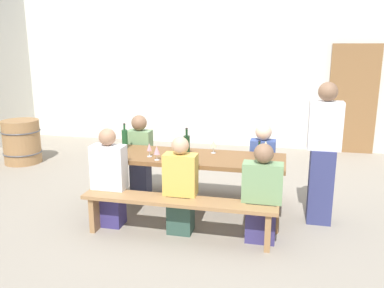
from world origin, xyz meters
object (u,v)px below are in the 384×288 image
(bench_far, at_px, (203,170))
(wine_glass_2, at_px, (157,151))
(standing_host, at_px, (323,156))
(wine_glass_0, at_px, (266,145))
(wine_glass_1, at_px, (213,144))
(wine_bottle_1, at_px, (187,145))
(wine_barrel, at_px, (22,142))
(wooden_door, at_px, (353,99))
(seated_guest_near_2, at_px, (262,196))
(wine_bottle_2, at_px, (259,157))
(seated_guest_near_1, at_px, (181,188))
(tasting_table, at_px, (192,162))
(seated_guest_far_0, at_px, (140,156))
(bench_near, at_px, (178,207))
(wine_glass_3, at_px, (149,148))
(wine_bottle_0, at_px, (125,138))
(seated_guest_far_1, at_px, (262,166))
(seated_guest_near_0, at_px, (109,180))

(bench_far, bearing_deg, wine_glass_2, -110.77)
(standing_host, bearing_deg, wine_glass_0, -15.54)
(wine_glass_0, bearing_deg, bench_far, 156.06)
(standing_host, bearing_deg, wine_glass_1, -3.60)
(wine_glass_1, bearing_deg, wine_bottle_1, -152.48)
(wine_barrel, bearing_deg, wooden_door, 19.84)
(seated_guest_near_2, bearing_deg, wine_glass_2, 78.31)
(wine_glass_1, bearing_deg, wine_bottle_2, -36.33)
(wine_bottle_1, xyz_separation_m, seated_guest_near_1, (0.07, -0.56, -0.36))
(wine_glass_1, xyz_separation_m, wine_barrel, (-3.72, 1.34, -0.47))
(wooden_door, height_order, tasting_table, wooden_door)
(wine_barrel, bearing_deg, wine_bottle_1, -23.64)
(wooden_door, bearing_deg, bench_far, -128.37)
(wooden_door, xyz_separation_m, seated_guest_far_0, (-3.21, -3.10, -0.50))
(seated_guest_near_2, bearing_deg, wine_glass_1, 42.28)
(wine_bottle_2, relative_size, seated_guest_near_1, 0.26)
(seated_guest_near_1, bearing_deg, wine_bottle_1, 6.81)
(wine_glass_2, distance_m, wine_barrel, 3.64)
(standing_host, bearing_deg, bench_near, 27.24)
(bench_far, distance_m, seated_guest_far_0, 0.90)
(bench_far, bearing_deg, bench_near, -90.00)
(wine_glass_0, distance_m, wine_glass_1, 0.64)
(bench_near, height_order, wine_glass_1, wine_glass_1)
(wine_glass_3, relative_size, standing_host, 0.10)
(wine_bottle_1, distance_m, seated_guest_near_2, 1.17)
(wine_bottle_1, height_order, wine_bottle_2, wine_bottle_1)
(wine_bottle_0, height_order, seated_guest_far_0, seated_guest_far_0)
(wine_glass_0, height_order, standing_host, standing_host)
(seated_guest_near_1, distance_m, seated_guest_far_1, 1.34)
(tasting_table, relative_size, wine_barrel, 2.89)
(wine_glass_1, height_order, wine_barrel, wine_glass_1)
(seated_guest_far_1, bearing_deg, bench_far, -100.36)
(wine_glass_0, bearing_deg, wine_glass_2, -155.26)
(seated_guest_near_0, height_order, seated_guest_near_1, seated_guest_near_0)
(wine_bottle_0, height_order, wine_glass_0, wine_bottle_0)
(wine_bottle_2, xyz_separation_m, seated_guest_near_0, (-1.67, -0.29, -0.31))
(tasting_table, relative_size, wine_glass_3, 13.38)
(bench_near, relative_size, wine_glass_0, 12.85)
(wine_glass_1, relative_size, standing_host, 0.09)
(wine_glass_2, relative_size, wine_barrel, 0.22)
(wine_bottle_0, bearing_deg, seated_guest_far_1, 11.06)
(bench_near, height_order, standing_host, standing_host)
(bench_far, relative_size, wine_bottle_1, 6.34)
(wooden_door, bearing_deg, seated_guest_near_1, -119.43)
(seated_guest_near_1, bearing_deg, wooden_door, -29.43)
(wine_glass_2, bearing_deg, seated_guest_far_0, 122.57)
(wine_bottle_0, xyz_separation_m, wine_barrel, (-2.54, 1.34, -0.49))
(tasting_table, distance_m, wine_glass_2, 0.49)
(wine_bottle_1, xyz_separation_m, seated_guest_far_1, (0.89, 0.50, -0.35))
(bench_near, distance_m, wine_glass_3, 0.89)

